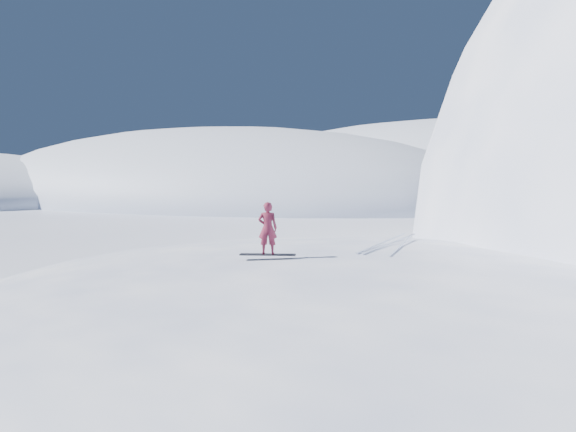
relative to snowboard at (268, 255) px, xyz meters
The scene contains 9 objects.
ground 4.25m from the snowboard, ahead, with size 400.00×400.00×0.00m, color white.
near_ridge 5.73m from the snowboard, 30.41° to the left, with size 36.00×28.00×4.80m, color white.
far_ridge_a 89.37m from the snowboard, 138.12° to the left, with size 120.00×70.00×28.00m, color white.
far_ridge_c 115.58m from the snowboard, 108.42° to the left, with size 140.00×90.00×36.00m, color white.
wind_bumps 4.18m from the snowboard, 30.90° to the left, with size 16.00×14.40×1.00m.
snowboard is the anchor object (origin of this frame).
snowboarder 0.79m from the snowboard, ahead, with size 0.57×0.37×1.55m, color maroon.
vapor_plume 74.16m from the snowboard, 142.76° to the left, with size 10.65×8.52×7.45m, color white.
board_tracks 5.12m from the snowboard, 70.21° to the left, with size 2.23×5.94×0.04m.
Camera 1 is at (6.08, -11.30, 4.73)m, focal length 32.00 mm.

